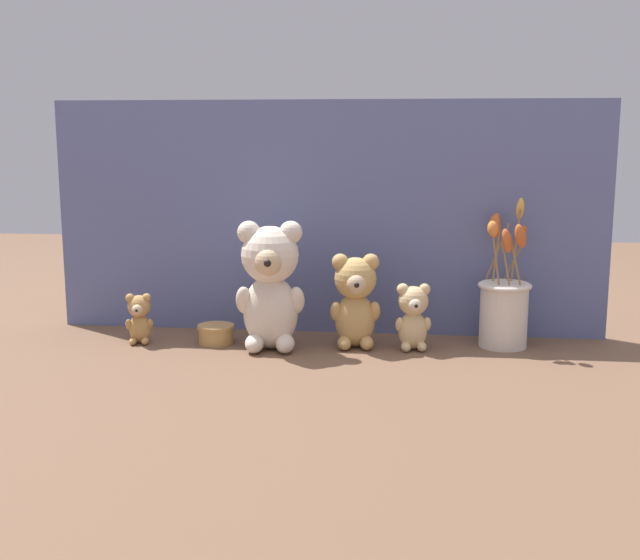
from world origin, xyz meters
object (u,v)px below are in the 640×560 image
Objects in this scene: decorative_tin_tall at (216,334)px; flower_vase at (504,306)px; teddy_bear_large at (270,283)px; teddy_bear_small at (413,315)px; teddy_bear_medium at (355,299)px; teddy_bear_tiny at (139,318)px.

flower_vase is at bearing 4.31° from decorative_tin_tall.
decorative_tin_tall is at bearing -175.69° from flower_vase.
teddy_bear_large is 1.92× the size of teddy_bear_small.
flower_vase is (0.21, 0.05, 0.02)m from teddy_bear_small.
teddy_bear_large is 0.20m from teddy_bear_medium.
teddy_bear_medium is at bearing 176.88° from teddy_bear_small.
teddy_bear_small is (0.14, -0.01, -0.03)m from teddy_bear_medium.
teddy_bear_tiny is at bearing 177.76° from teddy_bear_large.
teddy_bear_medium is 0.14m from teddy_bear_small.
teddy_bear_small is at bearing -3.12° from teddy_bear_medium.
teddy_bear_tiny is 0.87m from flower_vase.
teddy_bear_small is 0.66m from teddy_bear_tiny.
teddy_bear_medium is (0.20, 0.04, -0.04)m from teddy_bear_large.
flower_vase is at bearing 14.20° from teddy_bear_small.
teddy_bear_small is 0.45× the size of flower_vase.
teddy_bear_large is 0.86× the size of flower_vase.
teddy_bear_tiny is 0.19m from decorative_tin_tall.
teddy_bear_small is at bearing -165.80° from flower_vase.
teddy_bear_medium is 1.42× the size of teddy_bear_small.
teddy_bear_tiny is (-0.52, -0.03, -0.05)m from teddy_bear_medium.
teddy_bear_medium reaches higher than teddy_bear_small.
teddy_bear_large is at bearing -174.57° from teddy_bear_small.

